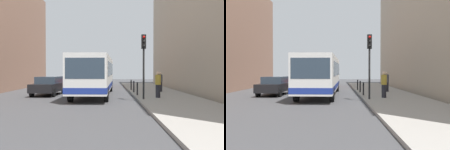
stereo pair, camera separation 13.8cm
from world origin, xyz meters
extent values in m
plane|color=#424244|center=(0.00, 0.00, 0.00)|extent=(80.00, 80.00, 0.00)
cube|color=#9E9991|center=(5.40, 0.00, 0.07)|extent=(4.40, 40.00, 0.15)
cube|color=white|center=(0.22, 2.22, 1.75)|extent=(3.00, 11.10, 2.50)
cube|color=navy|center=(0.22, 2.22, 0.80)|extent=(3.02, 11.12, 0.36)
cube|color=#2D3D4C|center=(-0.02, -3.25, 2.10)|extent=(2.26, 0.16, 1.20)
cube|color=#2D3D4C|center=(0.25, 2.72, 2.10)|extent=(2.94, 9.50, 1.00)
cylinder|color=black|center=(1.18, -1.72, 0.50)|extent=(0.32, 1.01, 1.00)
cylinder|color=black|center=(-1.08, -1.62, 0.50)|extent=(0.32, 1.01, 1.00)
cylinder|color=black|center=(1.53, 6.07, 0.50)|extent=(0.32, 1.01, 1.00)
cylinder|color=black|center=(-0.73, 6.17, 0.50)|extent=(0.32, 1.01, 1.00)
cube|color=black|center=(-3.49, 2.77, 0.64)|extent=(2.10, 4.51, 0.64)
cube|color=#2D3D4C|center=(-3.48, 2.92, 1.22)|extent=(1.77, 2.57, 0.52)
cylinder|color=black|center=(-2.78, 1.22, 0.32)|extent=(0.26, 0.65, 0.64)
cylinder|color=black|center=(-4.42, 1.33, 0.32)|extent=(0.26, 0.65, 0.64)
cylinder|color=black|center=(-2.57, 4.21, 0.32)|extent=(0.26, 0.65, 0.64)
cylinder|color=black|center=(-4.21, 4.32, 0.32)|extent=(0.26, 0.65, 0.64)
cube|color=maroon|center=(0.72, 13.61, 0.64)|extent=(1.90, 4.44, 0.64)
cube|color=#2D3D4C|center=(0.71, 13.76, 1.22)|extent=(1.65, 2.50, 0.52)
cylinder|color=black|center=(1.57, 12.13, 0.32)|extent=(0.23, 0.64, 0.64)
cylinder|color=black|center=(-0.07, 12.09, 0.32)|extent=(0.23, 0.64, 0.64)
cylinder|color=black|center=(1.50, 15.13, 0.32)|extent=(0.23, 0.64, 0.64)
cylinder|color=black|center=(-0.14, 15.09, 0.32)|extent=(0.23, 0.64, 0.64)
cylinder|color=black|center=(3.55, -1.57, 1.75)|extent=(0.12, 0.12, 3.20)
cube|color=black|center=(3.55, -1.57, 3.80)|extent=(0.28, 0.24, 0.90)
sphere|color=red|center=(3.55, -1.70, 4.08)|extent=(0.16, 0.16, 0.16)
sphere|color=black|center=(3.55, -1.70, 3.80)|extent=(0.16, 0.16, 0.16)
sphere|color=black|center=(3.55, -1.70, 3.52)|extent=(0.16, 0.16, 0.16)
cylinder|color=black|center=(3.45, 1.07, 0.62)|extent=(0.11, 0.11, 0.95)
cylinder|color=black|center=(3.45, 3.64, 0.62)|extent=(0.11, 0.11, 0.95)
cylinder|color=black|center=(3.45, 6.22, 0.62)|extent=(0.11, 0.11, 0.95)
cylinder|color=#26262D|center=(4.66, -0.61, 0.58)|extent=(0.32, 0.32, 0.87)
cylinder|color=gold|center=(4.66, -0.61, 1.35)|extent=(0.38, 0.38, 0.67)
sphere|color=beige|center=(4.66, -0.61, 1.80)|extent=(0.24, 0.24, 0.24)
cylinder|color=#26262D|center=(5.81, 4.22, 0.57)|extent=(0.32, 0.32, 0.83)
cylinder|color=#4C4C51|center=(5.81, 4.22, 1.30)|extent=(0.38, 0.38, 0.64)
sphere|color=beige|center=(5.81, 4.22, 1.74)|extent=(0.23, 0.23, 0.23)
camera|label=1|loc=(1.33, -17.54, 1.97)|focal=40.45mm
camera|label=2|loc=(1.47, -17.54, 1.97)|focal=40.45mm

